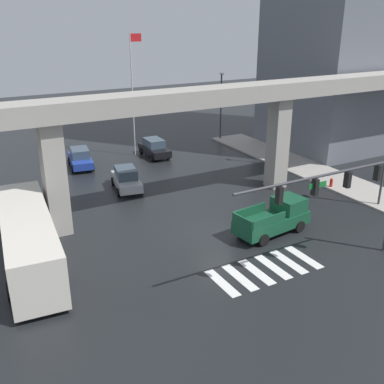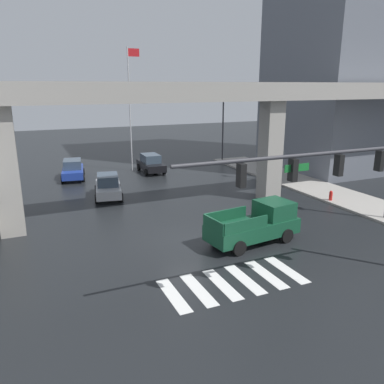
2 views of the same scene
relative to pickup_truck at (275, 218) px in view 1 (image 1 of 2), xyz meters
The scene contains 14 objects.
ground_plane 3.85m from the pickup_truck, 153.87° to the left, with size 120.00×120.00×0.00m, color black.
crosswalk_stripes 4.84m from the pickup_truck, 134.80° to the right, with size 6.05×2.80×0.01m.
elevated_overpass 9.54m from the pickup_truck, 117.13° to the left, with size 53.97×2.21×8.29m.
sidewalk_east 11.09m from the pickup_truck, 19.23° to the left, with size 4.00×36.00×0.15m, color #9E9991.
pickup_truck is the anchor object (origin of this frame).
city_bus 14.70m from the pickup_truck, 167.24° to the left, with size 3.46×10.97×2.99m.
sedan_blue 20.18m from the pickup_truck, 110.46° to the left, with size 2.44×4.52×1.72m.
sedan_silver 12.92m from the pickup_truck, 114.89° to the left, with size 2.53×4.55×1.72m.
sedan_black 18.77m from the pickup_truck, 89.41° to the left, with size 2.04×4.34×1.72m.
traffic_signal_mast 6.25m from the pickup_truck, 85.56° to the right, with size 10.89×0.32×6.20m.
street_lamp_mid_block 14.38m from the pickup_truck, 48.47° to the left, with size 0.44×0.70×7.24m.
street_lamp_far_north 23.32m from the pickup_truck, 66.38° to the left, with size 0.44×0.70×7.24m.
fire_hydrant 9.71m from the pickup_truck, 24.30° to the left, with size 0.24×0.24×0.85m.
flagpole 20.76m from the pickup_truck, 93.59° to the left, with size 1.16×0.12×11.47m.
Camera 1 is at (-13.76, -21.75, 12.88)m, focal length 42.34 mm.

